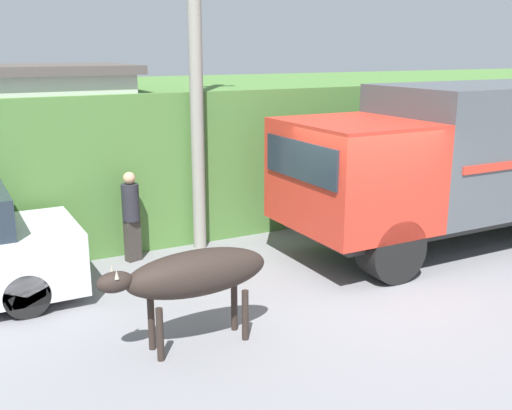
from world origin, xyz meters
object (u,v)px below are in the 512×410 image
at_px(pedestrian_on_hill, 131,212).
at_px(brown_cow, 195,275).
at_px(utility_pole, 196,65).
at_px(cargo_truck, 464,156).

bearing_deg(pedestrian_on_hill, brown_cow, 70.01).
distance_m(pedestrian_on_hill, utility_pole, 2.89).
bearing_deg(utility_pole, cargo_truck, -24.46).
bearing_deg(cargo_truck, utility_pole, 156.92).
relative_size(cargo_truck, pedestrian_on_hill, 4.32).
xyz_separation_m(cargo_truck, pedestrian_on_hill, (-6.01, 1.99, -0.82)).
height_order(cargo_truck, brown_cow, cargo_truck).
height_order(cargo_truck, utility_pole, utility_pole).
xyz_separation_m(brown_cow, utility_pole, (1.59, 3.65, 2.47)).
xyz_separation_m(pedestrian_on_hill, utility_pole, (1.37, 0.12, 2.54)).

